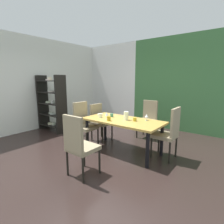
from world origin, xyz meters
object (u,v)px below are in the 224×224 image
object	(u,v)px
display_shelf	(51,103)
cup_near_shelf	(112,115)
chair_left_near	(84,122)
cup_north	(109,118)
dining_table	(123,124)
pitcher_east	(126,116)
wine_glass_front	(107,114)
wine_glass_west	(147,116)
cup_rear	(100,116)
chair_left_far	(100,120)
chair_right_far	(169,131)
chair_head_near	(79,144)
cup_center	(135,119)
serving_bowl_corner	(100,115)
chair_head_far	(148,117)

from	to	relation	value
display_shelf	cup_near_shelf	world-z (taller)	display_shelf
chair_left_near	cup_north	bearing A→B (deg)	91.17
chair_left_near	dining_table	bearing A→B (deg)	106.43
pitcher_east	wine_glass_front	bearing A→B (deg)	-149.98
wine_glass_west	cup_rear	xyz separation A→B (m)	(-0.95, -0.42, -0.05)
chair_left_far	cup_rear	size ratio (longest dim) A/B	9.87
dining_table	chair_right_far	bearing A→B (deg)	16.44
wine_glass_west	cup_near_shelf	distance (m)	0.83
chair_right_far	cup_near_shelf	world-z (taller)	chair_right_far
pitcher_east	chair_head_near	bearing A→B (deg)	-92.14
cup_center	cup_near_shelf	world-z (taller)	same
chair_left_near	serving_bowl_corner	bearing A→B (deg)	144.29
wine_glass_front	serving_bowl_corner	size ratio (longest dim) A/B	1.29
dining_table	cup_center	distance (m)	0.31
dining_table	cup_near_shelf	distance (m)	0.40
cup_center	chair_head_far	bearing A→B (deg)	103.54
pitcher_east	chair_left_near	bearing A→B (deg)	-163.66
dining_table	cup_rear	xyz separation A→B (m)	(-0.51, -0.15, 0.14)
chair_right_far	cup_center	distance (m)	0.72
wine_glass_west	cup_rear	bearing A→B (deg)	-156.00
serving_bowl_corner	pitcher_east	bearing A→B (deg)	-2.05
display_shelf	dining_table	bearing A→B (deg)	0.02
cup_center	pitcher_east	world-z (taller)	pitcher_east
chair_head_near	wine_glass_west	distance (m)	1.63
chair_right_far	chair_head_far	xyz separation A→B (m)	(-0.95, 1.00, -0.01)
chair_right_far	cup_rear	bearing A→B (deg)	106.33
cup_near_shelf	pitcher_east	size ratio (longest dim) A/B	0.41
chair_head_near	serving_bowl_corner	xyz separation A→B (m)	(-0.73, 1.33, 0.17)
pitcher_east	cup_center	bearing A→B (deg)	8.64
chair_head_near	serving_bowl_corner	world-z (taller)	chair_head_near
chair_right_far	display_shelf	size ratio (longest dim) A/B	0.62
display_shelf	cup_near_shelf	bearing A→B (deg)	2.24
chair_head_far	wine_glass_front	size ratio (longest dim) A/B	6.34
chair_left_near	wine_glass_front	world-z (taller)	chair_left_near
chair_left_far	cup_north	world-z (taller)	chair_left_far
chair_head_near	chair_head_far	world-z (taller)	chair_head_near
cup_north	pitcher_east	xyz separation A→B (m)	(0.25, 0.28, 0.04)
chair_right_far	chair_left_far	distance (m)	1.86
cup_near_shelf	cup_north	distance (m)	0.40
chair_head_far	cup_center	distance (m)	1.28
cup_center	cup_north	world-z (taller)	cup_north
cup_near_shelf	dining_table	bearing A→B (deg)	-13.45
serving_bowl_corner	cup_rear	world-z (taller)	cup_rear
chair_left_near	pitcher_east	xyz separation A→B (m)	(1.01, 0.30, 0.24)
display_shelf	cup_rear	size ratio (longest dim) A/B	17.74
chair_right_far	display_shelf	world-z (taller)	display_shelf
dining_table	cup_near_shelf	size ratio (longest dim) A/B	22.68
wine_glass_west	cup_center	xyz separation A→B (m)	(-0.16, -0.22, -0.06)
chair_left_near	cup_north	xyz separation A→B (m)	(0.76, 0.02, 0.20)
cup_center	cup_rear	size ratio (longest dim) A/B	0.78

